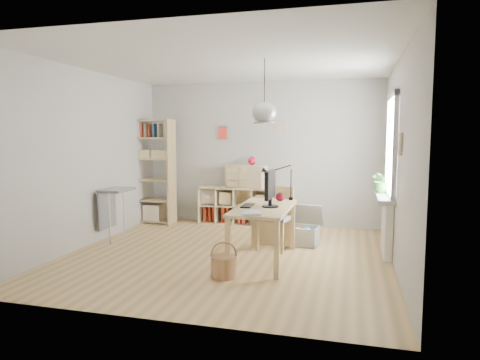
% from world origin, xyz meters
% --- Properties ---
extents(ground, '(4.50, 4.50, 0.00)m').
position_xyz_m(ground, '(0.00, 0.00, 0.00)').
color(ground, tan).
rests_on(ground, ground).
extents(room_shell, '(4.50, 4.50, 4.50)m').
position_xyz_m(room_shell, '(0.55, -0.15, 2.00)').
color(room_shell, silver).
rests_on(room_shell, ground).
extents(window_unit, '(0.07, 1.16, 1.46)m').
position_xyz_m(window_unit, '(2.23, 0.60, 1.55)').
color(window_unit, white).
rests_on(window_unit, ground).
extents(radiator, '(0.10, 0.80, 0.80)m').
position_xyz_m(radiator, '(2.19, 0.60, 0.40)').
color(radiator, white).
rests_on(radiator, ground).
extents(windowsill, '(0.22, 1.20, 0.06)m').
position_xyz_m(windowsill, '(2.14, 0.60, 0.83)').
color(windowsill, silver).
rests_on(windowsill, radiator).
extents(desk, '(0.70, 1.50, 0.75)m').
position_xyz_m(desk, '(0.55, -0.15, 0.66)').
color(desk, '#D9B77D').
rests_on(desk, ground).
extents(cube_shelf, '(1.40, 0.38, 0.72)m').
position_xyz_m(cube_shelf, '(-0.47, 2.08, 0.30)').
color(cube_shelf, beige).
rests_on(cube_shelf, ground).
extents(tall_bookshelf, '(0.80, 0.38, 2.00)m').
position_xyz_m(tall_bookshelf, '(-2.04, 1.80, 1.09)').
color(tall_bookshelf, '#D9B77D').
rests_on(tall_bookshelf, ground).
extents(side_table, '(0.40, 0.55, 0.85)m').
position_xyz_m(side_table, '(-2.04, 0.35, 0.67)').
color(side_table, gray).
rests_on(side_table, ground).
extents(chair, '(0.53, 0.53, 0.93)m').
position_xyz_m(chair, '(0.60, 0.54, 0.53)').
color(chair, gray).
rests_on(chair, ground).
extents(wicker_basket, '(0.31, 0.31, 0.44)m').
position_xyz_m(wicker_basket, '(0.22, -0.93, 0.14)').
color(wicker_basket, '#9E7247').
rests_on(wicker_basket, ground).
extents(storage_chest, '(0.65, 0.71, 0.60)m').
position_xyz_m(storage_chest, '(0.94, 0.90, 0.20)').
color(storage_chest, beige).
rests_on(storage_chest, ground).
extents(monitor, '(0.22, 0.56, 0.49)m').
position_xyz_m(monitor, '(0.64, -0.18, 1.02)').
color(monitor, black).
rests_on(monitor, desk).
extents(keyboard, '(0.14, 0.36, 0.02)m').
position_xyz_m(keyboard, '(0.34, -0.19, 0.76)').
color(keyboard, black).
rests_on(keyboard, desk).
extents(task_lamp, '(0.46, 0.17, 0.49)m').
position_xyz_m(task_lamp, '(0.60, 0.46, 1.08)').
color(task_lamp, black).
rests_on(task_lamp, desk).
extents(yarn_ball, '(0.13, 0.13, 0.13)m').
position_xyz_m(yarn_ball, '(0.69, 0.35, 0.81)').
color(yarn_ball, '#490916').
rests_on(yarn_ball, desk).
extents(paper_tray, '(0.30, 0.33, 0.03)m').
position_xyz_m(paper_tray, '(0.51, -0.73, 0.76)').
color(paper_tray, silver).
rests_on(paper_tray, desk).
extents(drawer_chest, '(0.79, 0.47, 0.42)m').
position_xyz_m(drawer_chest, '(-0.23, 2.04, 0.93)').
color(drawer_chest, beige).
rests_on(drawer_chest, cube_shelf).
extents(red_vase, '(0.14, 0.14, 0.17)m').
position_xyz_m(red_vase, '(-0.13, 2.04, 1.23)').
color(red_vase, maroon).
rests_on(red_vase, drawer_chest).
extents(potted_plant, '(0.43, 0.40, 0.37)m').
position_xyz_m(potted_plant, '(2.12, 0.86, 1.05)').
color(potted_plant, '#2E6526').
rests_on(potted_plant, windowsill).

